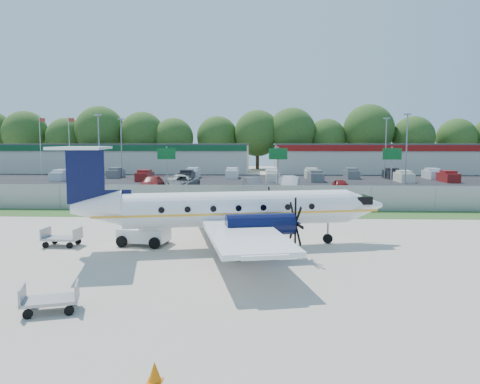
{
  "coord_description": "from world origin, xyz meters",
  "views": [
    {
      "loc": [
        1.25,
        -23.0,
        5.35
      ],
      "look_at": [
        0.0,
        6.0,
        2.3
      ],
      "focal_mm": 35.0,
      "sensor_mm": 36.0,
      "label": 1
    }
  ],
  "objects_px": {
    "baggage_cart_near": "(62,238)",
    "baggage_cart_far": "(50,299)",
    "aircraft": "(231,209)",
    "pushback_tug": "(146,233)"
  },
  "relations": [
    {
      "from": "baggage_cart_near",
      "to": "baggage_cart_far",
      "type": "xyz_separation_m",
      "value": [
        3.65,
        -9.38,
        -0.03
      ]
    },
    {
      "from": "aircraft",
      "to": "baggage_cart_near",
      "type": "distance_m",
      "value": 8.97
    },
    {
      "from": "pushback_tug",
      "to": "aircraft",
      "type": "bearing_deg",
      "value": -4.45
    },
    {
      "from": "baggage_cart_far",
      "to": "pushback_tug",
      "type": "bearing_deg",
      "value": 86.22
    },
    {
      "from": "aircraft",
      "to": "baggage_cart_near",
      "type": "bearing_deg",
      "value": -178.94
    },
    {
      "from": "baggage_cart_near",
      "to": "baggage_cart_far",
      "type": "height_order",
      "value": "baggage_cart_near"
    },
    {
      "from": "baggage_cart_near",
      "to": "aircraft",
      "type": "bearing_deg",
      "value": 1.06
    },
    {
      "from": "baggage_cart_near",
      "to": "baggage_cart_far",
      "type": "bearing_deg",
      "value": -68.71
    },
    {
      "from": "baggage_cart_near",
      "to": "baggage_cart_far",
      "type": "distance_m",
      "value": 10.06
    },
    {
      "from": "aircraft",
      "to": "baggage_cart_near",
      "type": "xyz_separation_m",
      "value": [
        -8.83,
        -0.16,
        -1.55
      ]
    }
  ]
}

